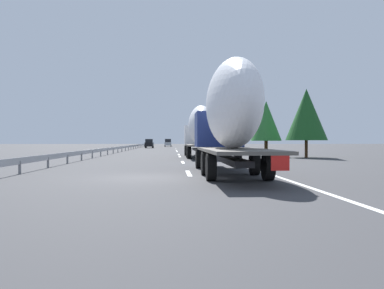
{
  "coord_description": "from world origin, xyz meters",
  "views": [
    {
      "loc": [
        -16.06,
        -1.0,
        1.53
      ],
      "look_at": [
        13.94,
        -2.6,
        1.24
      ],
      "focal_mm": 36.14,
      "sensor_mm": 36.0,
      "label": 1
    }
  ],
  "objects_px": {
    "car_silver_hatch": "(168,143)",
    "truck_lead": "(200,129)",
    "car_black_suv": "(149,143)",
    "road_sign": "(209,136)",
    "truck_trailing": "(230,114)"
  },
  "relations": [
    {
      "from": "truck_trailing",
      "to": "car_silver_hatch",
      "type": "relative_size",
      "value": 3.02
    },
    {
      "from": "car_black_suv",
      "to": "truck_trailing",
      "type": "bearing_deg",
      "value": -173.61
    },
    {
      "from": "car_silver_hatch",
      "to": "truck_trailing",
      "type": "bearing_deg",
      "value": -177.61
    },
    {
      "from": "road_sign",
      "to": "truck_trailing",
      "type": "bearing_deg",
      "value": 175.7
    },
    {
      "from": "truck_lead",
      "to": "car_black_suv",
      "type": "distance_m",
      "value": 47.85
    },
    {
      "from": "car_silver_hatch",
      "to": "road_sign",
      "type": "xyz_separation_m",
      "value": [
        -42.42,
        -6.59,
        1.22
      ]
    },
    {
      "from": "truck_lead",
      "to": "road_sign",
      "type": "distance_m",
      "value": 23.43
    },
    {
      "from": "car_black_suv",
      "to": "road_sign",
      "type": "xyz_separation_m",
      "value": [
        -24.04,
        -10.41,
        1.26
      ]
    },
    {
      "from": "car_black_suv",
      "to": "road_sign",
      "type": "height_order",
      "value": "road_sign"
    },
    {
      "from": "truck_trailing",
      "to": "road_sign",
      "type": "bearing_deg",
      "value": -4.3
    },
    {
      "from": "truck_lead",
      "to": "car_silver_hatch",
      "type": "distance_m",
      "value": 65.75
    },
    {
      "from": "truck_trailing",
      "to": "car_silver_hatch",
      "type": "bearing_deg",
      "value": 2.39
    },
    {
      "from": "truck_trailing",
      "to": "car_silver_hatch",
      "type": "xyz_separation_m",
      "value": [
        83.6,
        3.49,
        -1.75
      ]
    },
    {
      "from": "car_silver_hatch",
      "to": "truck_lead",
      "type": "bearing_deg",
      "value": -176.95
    },
    {
      "from": "truck_lead",
      "to": "road_sign",
      "type": "relative_size",
      "value": 4.19
    }
  ]
}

